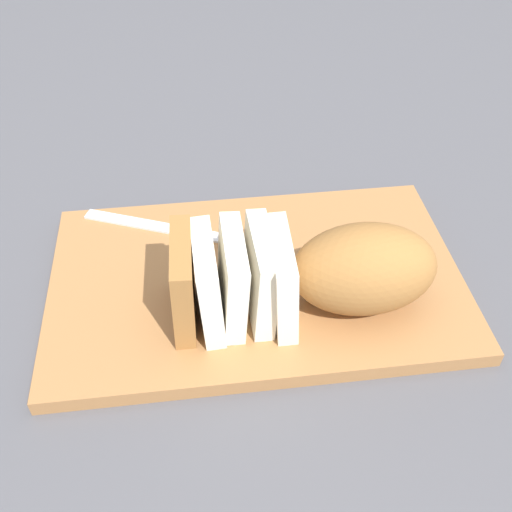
# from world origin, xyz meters

# --- Properties ---
(ground_plane) EXTENTS (3.00, 3.00, 0.00)m
(ground_plane) POSITION_xyz_m (0.00, 0.00, 0.00)
(ground_plane) COLOR #4C4C51
(cutting_board) EXTENTS (0.49, 0.32, 0.02)m
(cutting_board) POSITION_xyz_m (0.00, 0.00, 0.01)
(cutting_board) COLOR #9E6B3D
(cutting_board) RESTS_ON ground_plane
(bread_loaf) EXTENTS (0.29, 0.11, 0.10)m
(bread_loaf) POSITION_xyz_m (-0.05, 0.05, 0.07)
(bread_loaf) COLOR #996633
(bread_loaf) RESTS_ON cutting_board
(bread_knife) EXTENTS (0.25, 0.11, 0.02)m
(bread_knife) POSITION_xyz_m (0.03, -0.07, 0.03)
(bread_knife) COLOR silver
(bread_knife) RESTS_ON cutting_board
(crumb_near_knife) EXTENTS (0.00, 0.00, 0.00)m
(crumb_near_knife) POSITION_xyz_m (-0.01, -0.03, 0.02)
(crumb_near_knife) COLOR tan
(crumb_near_knife) RESTS_ON cutting_board
(crumb_near_loaf) EXTENTS (0.01, 0.01, 0.01)m
(crumb_near_loaf) POSITION_xyz_m (-0.05, 0.05, 0.02)
(crumb_near_loaf) COLOR tan
(crumb_near_loaf) RESTS_ON cutting_board
(crumb_stray_left) EXTENTS (0.00, 0.00, 0.00)m
(crumb_stray_left) POSITION_xyz_m (-0.00, -0.02, 0.02)
(crumb_stray_left) COLOR tan
(crumb_stray_left) RESTS_ON cutting_board
(crumb_stray_right) EXTENTS (0.01, 0.01, 0.01)m
(crumb_stray_right) POSITION_xyz_m (0.01, -0.04, 0.02)
(crumb_stray_right) COLOR tan
(crumb_stray_right) RESTS_ON cutting_board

